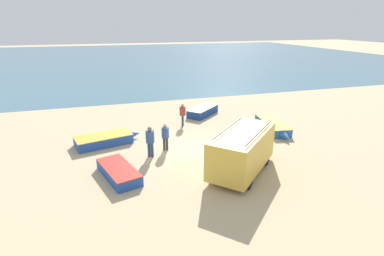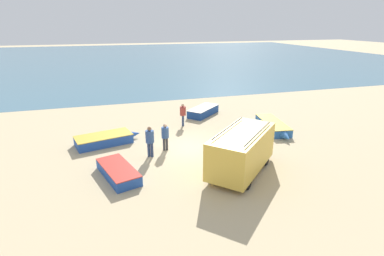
{
  "view_description": "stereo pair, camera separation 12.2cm",
  "coord_description": "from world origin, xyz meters",
  "px_view_note": "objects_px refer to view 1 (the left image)",
  "views": [
    {
      "loc": [
        -4.88,
        -16.32,
        7.33
      ],
      "look_at": [
        0.33,
        0.79,
        1.0
      ],
      "focal_mm": 28.0,
      "sensor_mm": 36.0,
      "label": 1
    },
    {
      "loc": [
        -4.77,
        -16.36,
        7.33
      ],
      "look_at": [
        0.33,
        0.79,
        1.0
      ],
      "focal_mm": 28.0,
      "sensor_mm": 36.0,
      "label": 2
    }
  ],
  "objects_px": {
    "parked_van": "(242,150)",
    "fisherman_2": "(150,139)",
    "fisherman_0": "(183,113)",
    "fishing_rowboat_2": "(204,111)",
    "fisherman_1": "(165,135)",
    "fishing_rowboat_3": "(273,126)",
    "fishing_rowboat_1": "(106,139)",
    "fishing_rowboat_0": "(118,171)"
  },
  "relations": [
    {
      "from": "parked_van",
      "to": "fishing_rowboat_3",
      "type": "bearing_deg",
      "value": 2.07
    },
    {
      "from": "fishing_rowboat_1",
      "to": "fisherman_1",
      "type": "height_order",
      "value": "fisherman_1"
    },
    {
      "from": "fishing_rowboat_2",
      "to": "fisherman_0",
      "type": "distance_m",
      "value": 3.41
    },
    {
      "from": "fishing_rowboat_2",
      "to": "fishing_rowboat_3",
      "type": "height_order",
      "value": "fishing_rowboat_2"
    },
    {
      "from": "fisherman_0",
      "to": "fisherman_2",
      "type": "distance_m",
      "value": 5.76
    },
    {
      "from": "parked_van",
      "to": "fisherman_1",
      "type": "distance_m",
      "value": 4.99
    },
    {
      "from": "fisherman_0",
      "to": "fishing_rowboat_2",
      "type": "bearing_deg",
      "value": 62.83
    },
    {
      "from": "fishing_rowboat_0",
      "to": "fishing_rowboat_1",
      "type": "xyz_separation_m",
      "value": [
        -0.45,
        4.58,
        0.03
      ]
    },
    {
      "from": "fisherman_2",
      "to": "fishing_rowboat_0",
      "type": "bearing_deg",
      "value": -19.64
    },
    {
      "from": "parked_van",
      "to": "fisherman_2",
      "type": "height_order",
      "value": "parked_van"
    },
    {
      "from": "parked_van",
      "to": "fisherman_2",
      "type": "distance_m",
      "value": 5.26
    },
    {
      "from": "parked_van",
      "to": "fishing_rowboat_1",
      "type": "height_order",
      "value": "parked_van"
    },
    {
      "from": "fisherman_2",
      "to": "fishing_rowboat_1",
      "type": "bearing_deg",
      "value": -110.96
    },
    {
      "from": "fishing_rowboat_3",
      "to": "fisherman_1",
      "type": "height_order",
      "value": "fisherman_1"
    },
    {
      "from": "parked_van",
      "to": "fisherman_1",
      "type": "bearing_deg",
      "value": 85.96
    },
    {
      "from": "fishing_rowboat_0",
      "to": "fisherman_1",
      "type": "bearing_deg",
      "value": -67.27
    },
    {
      "from": "fishing_rowboat_2",
      "to": "fisherman_2",
      "type": "relative_size",
      "value": 1.89
    },
    {
      "from": "fishing_rowboat_2",
      "to": "fisherman_0",
      "type": "xyz_separation_m",
      "value": [
        -2.44,
        -2.28,
        0.69
      ]
    },
    {
      "from": "fishing_rowboat_1",
      "to": "fisherman_0",
      "type": "relative_size",
      "value": 2.53
    },
    {
      "from": "fishing_rowboat_0",
      "to": "fisherman_2",
      "type": "distance_m",
      "value": 2.79
    },
    {
      "from": "parked_van",
      "to": "fishing_rowboat_3",
      "type": "relative_size",
      "value": 0.99
    },
    {
      "from": "fishing_rowboat_3",
      "to": "parked_van",
      "type": "bearing_deg",
      "value": -35.37
    },
    {
      "from": "fishing_rowboat_1",
      "to": "fisherman_0",
      "type": "xyz_separation_m",
      "value": [
        5.63,
        2.0,
        0.71
      ]
    },
    {
      "from": "fishing_rowboat_0",
      "to": "fisherman_0",
      "type": "distance_m",
      "value": 8.41
    },
    {
      "from": "fishing_rowboat_3",
      "to": "fisherman_0",
      "type": "height_order",
      "value": "fisherman_0"
    },
    {
      "from": "fishing_rowboat_3",
      "to": "fishing_rowboat_2",
      "type": "bearing_deg",
      "value": -136.06
    },
    {
      "from": "parked_van",
      "to": "fishing_rowboat_2",
      "type": "xyz_separation_m",
      "value": [
        1.45,
        10.22,
        -0.88
      ]
    },
    {
      "from": "parked_van",
      "to": "fishing_rowboat_2",
      "type": "relative_size",
      "value": 1.38
    },
    {
      "from": "fishing_rowboat_1",
      "to": "fisherman_2",
      "type": "height_order",
      "value": "fisherman_2"
    },
    {
      "from": "fisherman_0",
      "to": "parked_van",
      "type": "bearing_deg",
      "value": -63.02
    },
    {
      "from": "fisherman_0",
      "to": "fisherman_1",
      "type": "bearing_deg",
      "value": -98.25
    },
    {
      "from": "fishing_rowboat_0",
      "to": "fisherman_2",
      "type": "xyz_separation_m",
      "value": [
        1.97,
        1.8,
        0.82
      ]
    },
    {
      "from": "fishing_rowboat_0",
      "to": "parked_van",
      "type": "bearing_deg",
      "value": -119.27
    },
    {
      "from": "fishing_rowboat_1",
      "to": "fishing_rowboat_3",
      "type": "distance_m",
      "value": 11.67
    },
    {
      "from": "fisherman_0",
      "to": "fisherman_2",
      "type": "height_order",
      "value": "fisherman_2"
    },
    {
      "from": "fishing_rowboat_0",
      "to": "fisherman_1",
      "type": "height_order",
      "value": "fisherman_1"
    },
    {
      "from": "fishing_rowboat_2",
      "to": "fishing_rowboat_3",
      "type": "relative_size",
      "value": 0.72
    },
    {
      "from": "parked_van",
      "to": "fisherman_2",
      "type": "relative_size",
      "value": 2.6
    },
    {
      "from": "fishing_rowboat_3",
      "to": "fisherman_1",
      "type": "distance_m",
      "value": 8.33
    },
    {
      "from": "fishing_rowboat_0",
      "to": "fishing_rowboat_3",
      "type": "bearing_deg",
      "value": -88.12
    },
    {
      "from": "fisherman_1",
      "to": "parked_van",
      "type": "bearing_deg",
      "value": 45.07
    },
    {
      "from": "fishing_rowboat_0",
      "to": "fisherman_1",
      "type": "relative_size",
      "value": 2.31
    }
  ]
}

